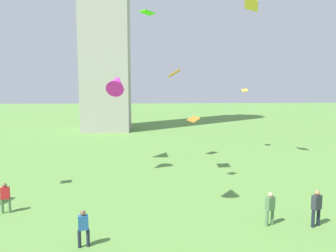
# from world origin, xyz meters

# --- Properties ---
(person_0) EXTENTS (0.49, 0.41, 1.64)m
(person_0) POSITION_xyz_m (3.88, 12.79, 0.93)
(person_0) COLOR #51754C
(person_0) RESTS_ON ground_plane
(person_1) EXTENTS (0.53, 0.44, 1.77)m
(person_1) POSITION_xyz_m (6.02, 12.56, 1.00)
(person_1) COLOR #1E2333
(person_1) RESTS_ON ground_plane
(person_2) EXTENTS (0.48, 0.32, 1.57)m
(person_2) POSITION_xyz_m (-4.55, 11.15, 0.89)
(person_2) COLOR #1E2333
(person_2) RESTS_ON ground_plane
(person_3) EXTENTS (0.49, 0.31, 1.61)m
(person_3) POSITION_xyz_m (-9.34, 15.08, 0.91)
(person_3) COLOR #51754C
(person_3) RESTS_ON ground_plane
(kite_flying_1) EXTENTS (1.66, 2.64, 2.32)m
(kite_flying_1) POSITION_xyz_m (-4.54, 26.12, 6.86)
(kite_flying_1) COLOR #F023C2
(kite_flying_3) EXTENTS (0.60, 0.86, 0.37)m
(kite_flying_3) POSITION_xyz_m (7.85, 31.08, 6.15)
(kite_flying_3) COLOR gold
(kite_flying_4) EXTENTS (0.97, 1.40, 0.58)m
(kite_flying_4) POSITION_xyz_m (-0.04, 21.31, 7.49)
(kite_flying_4) COLOR #C87425
(kite_flying_5) EXTENTS (1.48, 1.93, 1.02)m
(kite_flying_5) POSITION_xyz_m (6.53, 25.42, 13.19)
(kite_flying_5) COLOR gold
(kite_flying_9) EXTENTS (0.93, 0.91, 0.17)m
(kite_flying_9) POSITION_xyz_m (-1.89, 17.32, 10.73)
(kite_flying_9) COLOR #46E70E
(kite_flying_10) EXTENTS (1.35, 1.33, 0.56)m
(kite_flying_10) POSITION_xyz_m (2.27, 28.18, 3.53)
(kite_flying_10) COLOR orange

